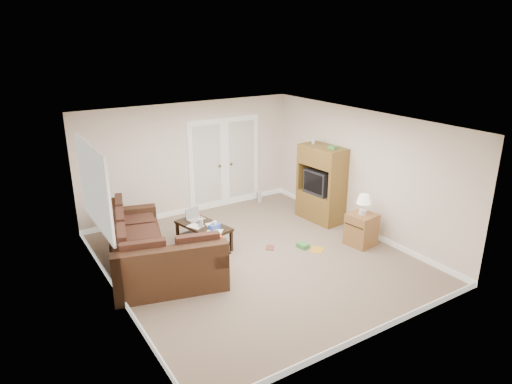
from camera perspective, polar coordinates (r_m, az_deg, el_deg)
floor at (r=8.41m, az=-0.01°, el=-8.30°), size 5.50×5.50×0.00m
ceiling at (r=7.58m, az=-0.01°, el=8.69°), size 5.00×5.50×0.02m
wall_left at (r=6.99m, az=-17.66°, el=-3.90°), size 0.02×5.50×2.50m
wall_right at (r=9.41m, az=12.99°, el=2.48°), size 0.02×5.50×2.50m
wall_back at (r=10.23m, az=-8.27°, el=4.12°), size 5.00×0.02×2.50m
wall_front at (r=5.95m, az=14.39°, el=-7.77°), size 5.00×0.02×2.50m
baseboards at (r=8.39m, az=-0.01°, el=-8.00°), size 5.00×5.50×0.10m
french_doors at (r=10.62m, az=-3.95°, el=3.63°), size 1.80×0.05×2.13m
window_left at (r=7.82m, az=-19.57°, el=0.68°), size 0.05×1.92×1.42m
sectional_sofa at (r=8.09m, az=-13.09°, el=-7.45°), size 1.96×3.06×0.83m
coffee_table at (r=8.82m, az=-6.59°, el=-5.27°), size 0.80×1.21×0.76m
tv_armoire at (r=9.91m, az=8.22°, el=1.09°), size 0.65×1.07×1.77m
side_cabinet at (r=9.02m, az=13.06°, el=-4.25°), size 0.55×0.55×1.03m
space_heater at (r=11.06m, az=0.39°, el=-0.59°), size 0.13×0.11×0.26m
floor_magazine at (r=8.79m, az=7.63°, el=-7.17°), size 0.38×0.36×0.01m
floor_greenbox at (r=8.83m, az=5.86°, el=-6.67°), size 0.20×0.25×0.09m
floor_book at (r=8.80m, az=1.25°, el=-6.93°), size 0.25×0.26×0.02m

